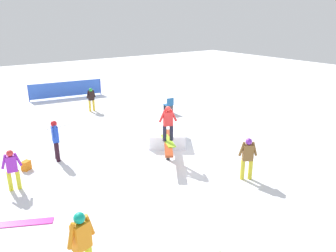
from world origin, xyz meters
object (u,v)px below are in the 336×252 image
object	(u,v)px
bystander_orange	(82,242)
bystander_purple	(12,168)
bystander_blue	(55,138)
loose_snowboard_white	(58,126)
backpack_on_snow	(26,166)
folding_chair	(169,106)
bystander_black	(91,98)
loose_snowboard_magenta	(24,223)
main_rider_on_rail	(168,124)
bystander_brown	(248,157)
rail_feature	(168,144)

from	to	relation	value
bystander_orange	bystander_purple	distance (m)	4.81
bystander_blue	loose_snowboard_white	xyz separation A→B (m)	(-4.00, 1.26, -0.87)
bystander_orange	backpack_on_snow	world-z (taller)	bystander_orange
folding_chair	bystander_orange	bearing A→B (deg)	47.93
bystander_black	loose_snowboard_magenta	size ratio (longest dim) A/B	0.90
bystander_blue	bystander_orange	world-z (taller)	bystander_orange
loose_snowboard_magenta	backpack_on_snow	size ratio (longest dim) A/B	4.38
main_rider_on_rail	bystander_orange	world-z (taller)	main_rider_on_rail
bystander_purple	bystander_blue	bearing A→B (deg)	-133.12
bystander_brown	loose_snowboard_magenta	world-z (taller)	bystander_brown
loose_snowboard_magenta	folding_chair	size ratio (longest dim) A/B	1.69
bystander_brown	loose_snowboard_white	xyz separation A→B (m)	(-9.20, -3.45, -0.81)
loose_snowboard_magenta	bystander_purple	bearing A→B (deg)	110.34
bystander_brown	backpack_on_snow	xyz separation A→B (m)	(-4.99, -5.89, -0.65)
bystander_blue	backpack_on_snow	size ratio (longest dim) A/B	4.63
loose_snowboard_white	folding_chair	xyz separation A→B (m)	(1.24, 5.90, 0.40)
rail_feature	bystander_black	world-z (taller)	bystander_black
loose_snowboard_white	loose_snowboard_magenta	distance (m)	8.19
main_rider_on_rail	loose_snowboard_magenta	xyz separation A→B (m)	(1.09, -5.46, -1.43)
main_rider_on_rail	bystander_brown	distance (m)	3.11
bystander_brown	loose_snowboard_magenta	xyz separation A→B (m)	(-1.69, -6.72, -0.81)
loose_snowboard_white	folding_chair	size ratio (longest dim) A/B	1.64
loose_snowboard_magenta	main_rider_on_rail	bearing A→B (deg)	37.32
main_rider_on_rail	bystander_brown	world-z (taller)	main_rider_on_rail
bystander_black	bystander_purple	world-z (taller)	bystander_purple
bystander_brown	bystander_purple	bearing A→B (deg)	-177.50
main_rider_on_rail	backpack_on_snow	bearing A→B (deg)	-94.34
main_rider_on_rail	loose_snowboard_white	size ratio (longest dim) A/B	0.94
main_rider_on_rail	bystander_orange	size ratio (longest dim) A/B	0.86
bystander_orange	loose_snowboard_white	xyz separation A→B (m)	(-10.26, 2.66, -0.87)
bystander_blue	bystander_purple	bearing A→B (deg)	138.04
loose_snowboard_white	loose_snowboard_magenta	xyz separation A→B (m)	(7.51, -3.27, 0.00)
rail_feature	loose_snowboard_magenta	xyz separation A→B (m)	(1.09, -5.46, -0.64)
bystander_brown	backpack_on_snow	bearing A→B (deg)	172.02
loose_snowboard_magenta	bystander_brown	bearing A→B (deg)	11.94
bystander_blue	main_rider_on_rail	bearing A→B (deg)	-116.02
bystander_black	bystander_brown	bearing A→B (deg)	-88.88
main_rider_on_rail	bystander_blue	world-z (taller)	main_rider_on_rail
rail_feature	bystander_brown	size ratio (longest dim) A/B	1.64
main_rider_on_rail	bystander_blue	distance (m)	4.25
bystander_orange	rail_feature	bearing A→B (deg)	-159.62
bystander_purple	bystander_orange	bearing A→B (deg)	102.67
bystander_orange	bystander_blue	bearing A→B (deg)	-120.61
rail_feature	backpack_on_snow	bearing A→B (deg)	-82.09
bystander_orange	loose_snowboard_white	world-z (taller)	bystander_orange
main_rider_on_rail	loose_snowboard_white	xyz separation A→B (m)	(-6.42, -2.19, -1.43)
rail_feature	bystander_brown	bearing A→B (deg)	57.86
bystander_black	rail_feature	bearing A→B (deg)	-96.10
main_rider_on_rail	loose_snowboard_white	world-z (taller)	main_rider_on_rail
bystander_orange	bystander_purple	world-z (taller)	bystander_orange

